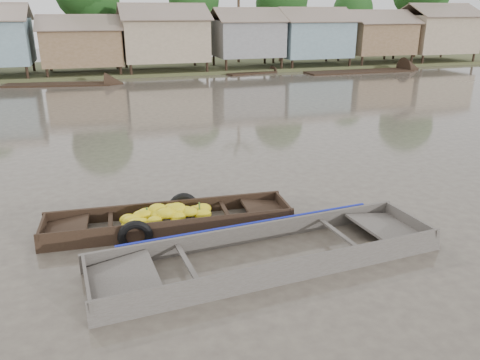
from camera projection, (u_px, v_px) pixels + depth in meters
name	position (u px, v px, depth m)	size (l,w,h in m)	color
ground	(249.00, 225.00, 11.25)	(120.00, 120.00, 0.00)	#4A4139
riverbank	(166.00, 32.00, 39.63)	(120.00, 12.47, 10.22)	#384723
banana_boat	(166.00, 220.00, 11.10)	(5.89, 1.72, 0.82)	black
viewer_boat	(269.00, 258.00, 9.65)	(7.42, 2.46, 0.59)	#423D38
distant_boats	(302.00, 78.00, 35.67)	(36.75, 14.80, 0.35)	black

